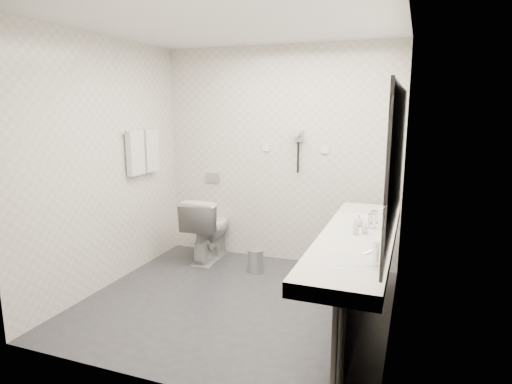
% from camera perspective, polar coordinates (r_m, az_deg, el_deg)
% --- Properties ---
extents(floor, '(2.80, 2.80, 0.00)m').
position_cam_1_polar(floor, '(4.25, -2.69, -14.27)').
color(floor, '#29292E').
rests_on(floor, ground).
extents(ceiling, '(2.80, 2.80, 0.00)m').
position_cam_1_polar(ceiling, '(3.89, -3.05, 21.18)').
color(ceiling, silver).
rests_on(ceiling, wall_back).
extents(wall_back, '(2.80, 0.00, 2.80)m').
position_cam_1_polar(wall_back, '(5.08, 2.95, 4.72)').
color(wall_back, beige).
rests_on(wall_back, floor).
extents(wall_front, '(2.80, 0.00, 2.80)m').
position_cam_1_polar(wall_front, '(2.75, -13.62, -1.26)').
color(wall_front, beige).
rests_on(wall_front, floor).
extents(wall_left, '(0.00, 2.60, 2.60)m').
position_cam_1_polar(wall_left, '(4.61, -19.11, 3.42)').
color(wall_left, beige).
rests_on(wall_left, floor).
extents(wall_right, '(0.00, 2.60, 2.60)m').
position_cam_1_polar(wall_right, '(3.57, 18.29, 1.33)').
color(wall_right, beige).
rests_on(wall_right, floor).
extents(vanity_counter, '(0.55, 2.20, 0.10)m').
position_cam_1_polar(vanity_counter, '(3.50, 13.16, -6.18)').
color(vanity_counter, silver).
rests_on(vanity_counter, floor).
extents(vanity_panel, '(0.03, 2.15, 0.75)m').
position_cam_1_polar(vanity_panel, '(3.64, 13.25, -12.61)').
color(vanity_panel, gray).
rests_on(vanity_panel, floor).
extents(vanity_post_near, '(0.06, 0.06, 0.75)m').
position_cam_1_polar(vanity_post_near, '(2.72, 10.89, -21.27)').
color(vanity_post_near, silver).
rests_on(vanity_post_near, floor).
extents(vanity_post_far, '(0.06, 0.06, 0.75)m').
position_cam_1_polar(vanity_post_far, '(4.61, 15.31, -7.55)').
color(vanity_post_far, silver).
rests_on(vanity_post_far, floor).
extents(mirror, '(0.02, 2.20, 1.05)m').
position_cam_1_polar(mirror, '(3.34, 18.09, 4.17)').
color(mirror, '#B2BCC6').
rests_on(mirror, wall_right).
extents(basin_near, '(0.40, 0.31, 0.05)m').
position_cam_1_polar(basin_near, '(2.87, 11.47, -9.25)').
color(basin_near, silver).
rests_on(basin_near, vanity_counter).
extents(basin_far, '(0.40, 0.31, 0.05)m').
position_cam_1_polar(basin_far, '(4.11, 14.37, -3.10)').
color(basin_far, silver).
rests_on(basin_far, vanity_counter).
extents(faucet_near, '(0.04, 0.04, 0.15)m').
position_cam_1_polar(faucet_near, '(2.82, 15.49, -7.87)').
color(faucet_near, silver).
rests_on(faucet_near, vanity_counter).
extents(faucet_far, '(0.04, 0.04, 0.15)m').
position_cam_1_polar(faucet_far, '(4.07, 17.16, -2.08)').
color(faucet_far, silver).
rests_on(faucet_far, vanity_counter).
extents(soap_bottle_a, '(0.04, 0.04, 0.10)m').
position_cam_1_polar(soap_bottle_a, '(3.50, 14.13, -4.56)').
color(soap_bottle_a, silver).
rests_on(soap_bottle_a, vanity_counter).
extents(soap_bottle_b, '(0.09, 0.09, 0.10)m').
position_cam_1_polar(soap_bottle_b, '(3.69, 13.33, -3.65)').
color(soap_bottle_b, silver).
rests_on(soap_bottle_b, vanity_counter).
extents(soap_bottle_c, '(0.06, 0.06, 0.13)m').
position_cam_1_polar(soap_bottle_c, '(3.45, 12.98, -4.42)').
color(soap_bottle_c, silver).
rests_on(soap_bottle_c, vanity_counter).
extents(glass_left, '(0.08, 0.08, 0.12)m').
position_cam_1_polar(glass_left, '(3.66, 15.02, -3.70)').
color(glass_left, silver).
rests_on(glass_left, vanity_counter).
extents(glass_right, '(0.07, 0.07, 0.11)m').
position_cam_1_polar(glass_right, '(3.82, 15.29, -3.18)').
color(glass_right, silver).
rests_on(glass_right, vanity_counter).
extents(toilet, '(0.47, 0.79, 0.77)m').
position_cam_1_polar(toilet, '(5.24, -6.29, -4.77)').
color(toilet, silver).
rests_on(toilet, floor).
extents(flush_plate, '(0.18, 0.02, 0.12)m').
position_cam_1_polar(flush_plate, '(5.43, -5.72, 1.90)').
color(flush_plate, '#B2B5BA').
rests_on(flush_plate, wall_back).
extents(pedal_bin, '(0.18, 0.18, 0.25)m').
position_cam_1_polar(pedal_bin, '(4.89, -0.03, -9.13)').
color(pedal_bin, '#B2B5BA').
rests_on(pedal_bin, floor).
extents(bin_lid, '(0.18, 0.18, 0.02)m').
position_cam_1_polar(bin_lid, '(4.85, -0.03, -7.67)').
color(bin_lid, '#B2B5BA').
rests_on(bin_lid, pedal_bin).
extents(towel_rail, '(0.02, 0.62, 0.02)m').
position_cam_1_polar(towel_rail, '(4.98, -14.85, 7.69)').
color(towel_rail, silver).
rests_on(towel_rail, wall_left).
extents(towel_near, '(0.07, 0.24, 0.48)m').
position_cam_1_polar(towel_near, '(4.88, -15.57, 4.99)').
color(towel_near, silver).
rests_on(towel_near, towel_rail).
extents(towel_far, '(0.07, 0.24, 0.48)m').
position_cam_1_polar(towel_far, '(5.11, -13.73, 5.35)').
color(towel_far, silver).
rests_on(towel_far, towel_rail).
extents(dryer_cradle, '(0.10, 0.04, 0.14)m').
position_cam_1_polar(dryer_cradle, '(4.96, 5.65, 7.42)').
color(dryer_cradle, '#99989E').
rests_on(dryer_cradle, wall_back).
extents(dryer_barrel, '(0.08, 0.14, 0.08)m').
position_cam_1_polar(dryer_barrel, '(4.89, 5.45, 7.72)').
color(dryer_barrel, '#99989E').
rests_on(dryer_barrel, dryer_cradle).
extents(dryer_cord, '(0.02, 0.02, 0.35)m').
position_cam_1_polar(dryer_cord, '(4.97, 5.55, 4.53)').
color(dryer_cord, black).
rests_on(dryer_cord, dryer_cradle).
extents(switch_plate_a, '(0.09, 0.02, 0.09)m').
position_cam_1_polar(switch_plate_a, '(5.11, 1.31, 5.89)').
color(switch_plate_a, silver).
rests_on(switch_plate_a, wall_back).
extents(switch_plate_b, '(0.09, 0.02, 0.09)m').
position_cam_1_polar(switch_plate_b, '(4.92, 9.06, 5.55)').
color(switch_plate_b, silver).
rests_on(switch_plate_b, wall_back).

